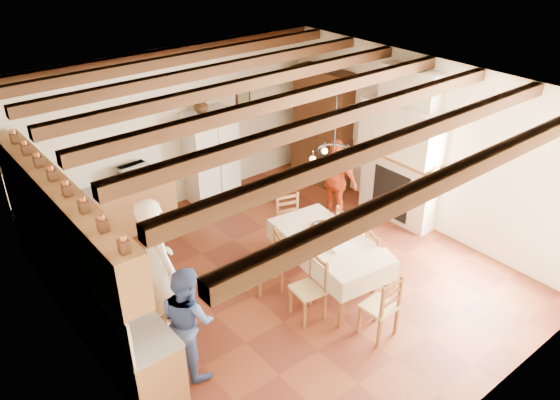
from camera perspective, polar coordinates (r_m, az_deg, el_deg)
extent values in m
cube|color=#532115|center=(8.61, 0.75, -8.32)|extent=(6.00, 6.50, 0.02)
cube|color=silver|center=(7.20, 0.91, 11.20)|extent=(6.00, 6.50, 0.02)
cube|color=#EBE6C5|center=(10.27, -11.02, 7.25)|extent=(6.00, 0.02, 3.00)
cube|color=#EBE6C5|center=(6.10, 21.27, -10.82)|extent=(6.00, 0.02, 3.00)
cube|color=#EBE6C5|center=(6.57, -19.92, -7.37)|extent=(0.02, 6.50, 3.00)
cube|color=#EBE6C5|center=(9.82, 14.50, 5.82)|extent=(0.02, 6.50, 3.00)
cube|color=brown|center=(8.08, -19.35, -9.20)|extent=(0.60, 4.30, 0.86)
cube|color=brown|center=(9.91, -17.35, -1.33)|extent=(2.30, 0.60, 0.86)
cube|color=slate|center=(7.83, -19.88, -6.59)|extent=(0.62, 4.30, 0.04)
cube|color=slate|center=(9.70, -17.73, 0.97)|extent=(2.34, 0.62, 0.04)
cube|color=beige|center=(7.60, -22.26, -5.32)|extent=(0.03, 4.30, 0.60)
cube|color=beige|center=(9.81, -18.67, 3.23)|extent=(2.30, 0.03, 0.60)
cube|color=brown|center=(7.31, -22.03, -0.68)|extent=(0.35, 4.20, 0.70)
cube|color=black|center=(10.90, -3.90, 10.93)|extent=(0.34, 0.03, 0.42)
cube|color=silver|center=(10.53, -7.36, 4.57)|extent=(0.95, 0.80, 1.81)
cube|color=silver|center=(8.06, 5.15, -4.22)|extent=(1.21, 2.03, 0.05)
cube|color=brown|center=(7.56, 6.46, -10.74)|extent=(0.08, 0.08, 0.79)
cube|color=brown|center=(7.99, 11.01, -8.69)|extent=(0.08, 0.08, 0.79)
cube|color=brown|center=(8.68, -0.44, -4.68)|extent=(0.08, 0.08, 0.79)
cube|color=brown|center=(9.06, 3.84, -3.21)|extent=(0.08, 0.08, 0.79)
torus|color=black|center=(7.37, 5.63, 5.17)|extent=(0.47, 0.47, 0.03)
imported|color=white|center=(7.42, -12.76, -6.55)|extent=(0.49, 0.73, 1.97)
imported|color=#394E8E|center=(6.83, -9.60, -12.26)|extent=(0.62, 0.77, 1.50)
imported|color=#C03F1A|center=(9.83, 5.71, 2.10)|extent=(0.56, 0.98, 1.58)
imported|color=silver|center=(9.81, -14.92, 2.75)|extent=(0.52, 0.37, 0.27)
imported|color=#331B0F|center=(10.09, -8.30, 9.80)|extent=(0.33, 0.33, 0.28)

